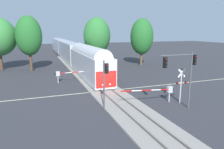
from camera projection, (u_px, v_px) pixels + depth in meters
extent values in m
plane|color=#333338|center=(105.00, 91.00, 27.80)|extent=(220.00, 220.00, 0.00)
cube|color=beige|center=(105.00, 91.00, 27.80)|extent=(44.00, 0.20, 0.01)
cube|color=gray|center=(105.00, 90.00, 27.78)|extent=(4.40, 80.00, 0.18)
cube|color=#56514C|center=(100.00, 90.00, 27.51)|extent=(0.10, 80.00, 0.14)
cube|color=#56514C|center=(110.00, 89.00, 27.99)|extent=(0.10, 80.00, 0.14)
cube|color=silver|center=(89.00, 64.00, 35.31)|extent=(3.00, 18.40, 3.90)
cube|color=red|center=(106.00, 79.00, 26.96)|extent=(2.76, 0.08, 2.15)
cylinder|color=silver|center=(89.00, 54.00, 34.94)|extent=(2.76, 16.56, 2.76)
sphere|color=#F4F2CC|center=(103.00, 85.00, 26.92)|extent=(0.24, 0.24, 0.24)
sphere|color=#F4F2CC|center=(110.00, 84.00, 27.26)|extent=(0.24, 0.24, 0.24)
cube|color=#B7BCC6|center=(69.00, 51.00, 55.01)|extent=(3.00, 22.82, 4.60)
cube|color=black|center=(75.00, 50.00, 55.46)|extent=(0.04, 20.54, 0.90)
cube|color=red|center=(75.00, 55.00, 55.76)|extent=(0.04, 21.00, 0.36)
cube|color=#B7BCC6|center=(59.00, 45.00, 76.81)|extent=(3.00, 22.82, 4.60)
cube|color=black|center=(63.00, 44.00, 77.26)|extent=(0.04, 20.54, 0.90)
cube|color=red|center=(63.00, 48.00, 77.56)|extent=(0.04, 21.00, 0.36)
cylinder|color=#B7B7BC|center=(169.00, 97.00, 23.41)|extent=(0.14, 0.14, 1.10)
cube|color=#B7B7BC|center=(170.00, 89.00, 23.23)|extent=(0.56, 0.40, 0.70)
sphere|color=black|center=(172.00, 89.00, 23.35)|extent=(0.36, 0.36, 0.36)
cylinder|color=red|center=(165.00, 90.00, 23.02)|extent=(1.18, 0.12, 0.19)
cylinder|color=white|center=(156.00, 90.00, 22.62)|extent=(1.18, 0.12, 0.19)
cylinder|color=red|center=(146.00, 90.00, 22.21)|extent=(1.18, 0.12, 0.19)
cylinder|color=white|center=(137.00, 91.00, 21.80)|extent=(1.18, 0.12, 0.19)
cylinder|color=red|center=(126.00, 91.00, 21.39)|extent=(1.18, 0.12, 0.19)
sphere|color=red|center=(121.00, 91.00, 21.19)|extent=(0.14, 0.14, 0.14)
cylinder|color=#B2B2B7|center=(181.00, 86.00, 22.90)|extent=(0.14, 0.14, 3.71)
cube|color=white|center=(182.00, 73.00, 22.58)|extent=(0.98, 0.05, 0.98)
cube|color=white|center=(182.00, 73.00, 22.58)|extent=(0.98, 0.05, 0.98)
cube|color=#B2B2B7|center=(181.00, 83.00, 22.81)|extent=(1.10, 0.08, 0.08)
cylinder|color=black|center=(177.00, 83.00, 22.53)|extent=(0.26, 0.18, 0.26)
cylinder|color=black|center=(186.00, 82.00, 22.91)|extent=(0.26, 0.18, 0.26)
sphere|color=red|center=(178.00, 83.00, 22.44)|extent=(0.20, 0.20, 0.20)
sphere|color=red|center=(186.00, 83.00, 22.81)|extent=(0.20, 0.20, 0.20)
cone|color=black|center=(182.00, 69.00, 22.50)|extent=(0.28, 0.28, 0.22)
cylinder|color=#B7B7BC|center=(58.00, 79.00, 31.96)|extent=(0.14, 0.14, 1.10)
cube|color=#B7B7BC|center=(58.00, 74.00, 31.78)|extent=(0.56, 0.40, 0.70)
sphere|color=black|center=(55.00, 74.00, 31.66)|extent=(0.36, 0.36, 0.36)
cylinder|color=red|center=(61.00, 73.00, 31.96)|extent=(1.07, 0.12, 0.14)
cylinder|color=white|center=(68.00, 73.00, 32.31)|extent=(1.07, 0.12, 0.14)
cylinder|color=red|center=(75.00, 72.00, 32.67)|extent=(1.07, 0.12, 0.14)
cylinder|color=white|center=(82.00, 72.00, 33.02)|extent=(1.07, 0.12, 0.14)
cylinder|color=red|center=(89.00, 71.00, 33.38)|extent=(1.07, 0.12, 0.14)
sphere|color=red|center=(92.00, 71.00, 33.56)|extent=(0.14, 0.14, 0.14)
cylinder|color=#4C4C51|center=(104.00, 86.00, 20.61)|extent=(0.16, 0.16, 5.04)
cube|color=black|center=(107.00, 68.00, 20.35)|extent=(0.34, 0.26, 1.00)
sphere|color=red|center=(107.00, 65.00, 20.15)|extent=(0.20, 0.20, 0.20)
cylinder|color=black|center=(107.00, 66.00, 20.12)|extent=(0.24, 0.10, 0.24)
sphere|color=#262626|center=(107.00, 69.00, 20.21)|extent=(0.20, 0.20, 0.20)
cylinder|color=black|center=(107.00, 69.00, 20.18)|extent=(0.24, 0.10, 0.24)
sphere|color=#262626|center=(107.00, 72.00, 20.28)|extent=(0.20, 0.20, 0.20)
cylinder|color=black|center=(107.00, 72.00, 20.25)|extent=(0.24, 0.10, 0.24)
cylinder|color=#4C4C51|center=(190.00, 81.00, 21.09)|extent=(0.16, 0.16, 5.80)
cube|color=black|center=(194.00, 60.00, 20.75)|extent=(0.34, 0.26, 1.00)
sphere|color=red|center=(196.00, 57.00, 20.55)|extent=(0.20, 0.20, 0.20)
cylinder|color=black|center=(196.00, 57.00, 20.52)|extent=(0.24, 0.10, 0.24)
sphere|color=#262626|center=(195.00, 60.00, 20.61)|extent=(0.20, 0.20, 0.20)
cylinder|color=black|center=(195.00, 60.00, 20.59)|extent=(0.24, 0.10, 0.24)
sphere|color=#262626|center=(195.00, 63.00, 20.68)|extent=(0.20, 0.20, 0.20)
cylinder|color=black|center=(195.00, 63.00, 20.65)|extent=(0.24, 0.10, 0.24)
cylinder|color=#4C4C51|center=(177.00, 55.00, 19.93)|extent=(3.64, 0.12, 0.12)
cube|color=black|center=(165.00, 63.00, 19.63)|extent=(0.34, 0.26, 1.00)
sphere|color=red|center=(166.00, 59.00, 19.43)|extent=(0.20, 0.20, 0.20)
cylinder|color=black|center=(166.00, 59.00, 19.40)|extent=(0.24, 0.10, 0.24)
sphere|color=#262626|center=(166.00, 63.00, 19.50)|extent=(0.20, 0.20, 0.20)
cylinder|color=black|center=(166.00, 63.00, 19.47)|extent=(0.24, 0.10, 0.24)
sphere|color=#262626|center=(166.00, 66.00, 19.56)|extent=(0.20, 0.20, 0.20)
cylinder|color=black|center=(166.00, 66.00, 19.53)|extent=(0.24, 0.10, 0.24)
cylinder|color=#4C3828|center=(1.00, 61.00, 42.24)|extent=(0.60, 0.60, 3.85)
cylinder|color=#4C3828|center=(97.00, 56.00, 50.90)|extent=(0.41, 0.41, 3.51)
ellipsoid|color=#2D7533|center=(97.00, 36.00, 49.89)|extent=(6.39, 6.39, 8.54)
cylinder|color=#4C3828|center=(31.00, 61.00, 41.44)|extent=(0.54, 0.54, 4.02)
ellipsoid|color=#236628|center=(29.00, 36.00, 40.44)|extent=(4.97, 4.97, 7.65)
cylinder|color=brown|center=(141.00, 58.00, 48.57)|extent=(0.56, 0.56, 3.49)
ellipsoid|color=#236628|center=(142.00, 37.00, 47.58)|extent=(5.19, 5.19, 8.14)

